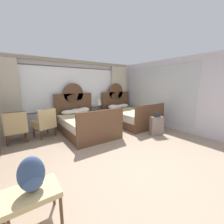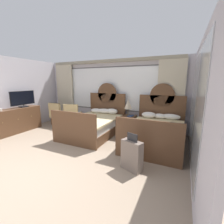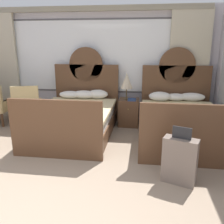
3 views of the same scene
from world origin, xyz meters
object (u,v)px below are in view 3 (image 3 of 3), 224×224
at_px(table_lamp_on_nightstand, 127,81).
at_px(suitcase_on_floor, 180,160).
at_px(book_on_nightstand, 132,100).
at_px(armchair_by_window_left, 27,105).
at_px(bed_near_mirror, 180,122).
at_px(nightstand_between_beds, 129,112).
at_px(bed_near_window, 76,117).

height_order(table_lamp_on_nightstand, suitcase_on_floor, table_lamp_on_nightstand).
bearing_deg(table_lamp_on_nightstand, suitcase_on_floor, -68.76).
relative_size(book_on_nightstand, armchair_by_window_left, 0.27).
distance_m(bed_near_mirror, suitcase_on_floor, 1.63).
relative_size(bed_near_mirror, table_lamp_on_nightstand, 3.69).
xyz_separation_m(nightstand_between_beds, suitcase_on_floor, (0.85, -2.35, 0.02)).
distance_m(bed_near_mirror, armchair_by_window_left, 3.39).
bearing_deg(book_on_nightstand, nightstand_between_beds, 129.07).
distance_m(nightstand_between_beds, table_lamp_on_nightstand, 0.73).
bearing_deg(bed_near_mirror, armchair_by_window_left, 173.84).
bearing_deg(nightstand_between_beds, suitcase_on_floor, -70.03).
bearing_deg(bed_near_window, book_on_nightstand, 29.05).
relative_size(bed_near_mirror, armchair_by_window_left, 2.33).
height_order(bed_near_mirror, table_lamp_on_nightstand, bed_near_mirror).
xyz_separation_m(bed_near_mirror, nightstand_between_beds, (-1.06, 0.72, -0.05)).
relative_size(bed_near_window, table_lamp_on_nightstand, 3.69).
height_order(bed_near_window, armchair_by_window_left, bed_near_window).
height_order(bed_near_mirror, suitcase_on_floor, bed_near_mirror).
bearing_deg(suitcase_on_floor, table_lamp_on_nightstand, 111.24).
relative_size(bed_near_mirror, suitcase_on_floor, 2.77).
relative_size(nightstand_between_beds, book_on_nightstand, 2.39).
relative_size(table_lamp_on_nightstand, suitcase_on_floor, 0.75).
height_order(bed_near_window, suitcase_on_floor, bed_near_window).
relative_size(table_lamp_on_nightstand, armchair_by_window_left, 0.63).
xyz_separation_m(nightstand_between_beds, book_on_nightstand, (0.07, -0.09, 0.33)).
bearing_deg(suitcase_on_floor, bed_near_mirror, 82.75).
distance_m(bed_near_window, nightstand_between_beds, 1.28).
xyz_separation_m(armchair_by_window_left, suitcase_on_floor, (3.16, -1.98, -0.17)).
bearing_deg(bed_near_window, suitcase_on_floor, -40.36).
bearing_deg(table_lamp_on_nightstand, armchair_by_window_left, -170.79).
distance_m(bed_near_mirror, table_lamp_on_nightstand, 1.50).
distance_m(armchair_by_window_left, suitcase_on_floor, 3.73).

